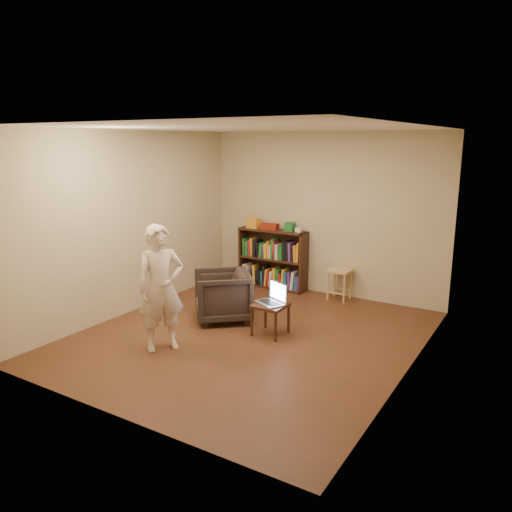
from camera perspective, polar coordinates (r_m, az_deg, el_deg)
The scene contains 15 objects.
floor at distance 6.49m, azimuth -0.75°, elevation -9.14°, with size 4.50×4.50×0.00m, color #422C15.
ceiling at distance 6.01m, azimuth -0.82°, elevation 14.47°, with size 4.50×4.50×0.00m, color white.
wall_back at distance 8.09m, azimuth 7.75°, elevation 4.74°, with size 4.00×4.00×0.00m, color #C3B793.
wall_left at distance 7.37m, azimuth -14.11°, elevation 3.66°, with size 4.50×4.50×0.00m, color #C3B793.
wall_right at distance 5.35m, azimuth 17.66°, elevation 0.02°, with size 4.50×4.50×0.00m, color #C3B793.
bookshelf at distance 8.48m, azimuth 1.96°, elevation -0.69°, with size 1.20×0.30×1.00m.
box_yellow at distance 8.50m, azimuth -0.29°, elevation 3.80°, with size 0.21×0.15×0.17m, color gold.
red_cloth at distance 8.39m, azimuth 1.56°, elevation 3.39°, with size 0.28×0.20×0.09m, color maroon.
box_green at distance 8.22m, azimuth 3.89°, elevation 3.34°, with size 0.14×0.14×0.14m, color #1D6D2A.
box_white at distance 8.15m, azimuth 4.89°, elevation 3.00°, with size 0.09×0.09×0.07m, color silver.
stool at distance 7.92m, azimuth 9.54°, elevation -2.17°, with size 0.34×0.34×0.49m.
armchair at distance 6.98m, azimuth -3.85°, elevation -4.55°, with size 0.74×0.76×0.69m, color #2C241D.
side_table at distance 6.43m, azimuth 1.65°, elevation -6.09°, with size 0.40×0.40×0.41m.
laptop at distance 6.42m, azimuth 1.94°, elevation -4.88°, with size 0.45×0.40×0.28m.
person at distance 5.98m, azimuth -10.81°, elevation -3.62°, with size 0.55×0.36×1.52m, color beige.
Camera 1 is at (3.20, -5.09, 2.45)m, focal length 35.00 mm.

